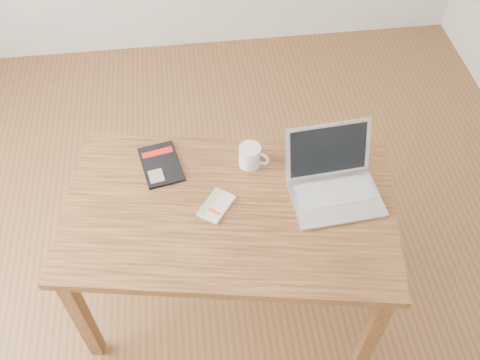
{
  "coord_description": "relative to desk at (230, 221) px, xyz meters",
  "views": [
    {
      "loc": [
        -0.03,
        -1.39,
        2.5
      ],
      "look_at": [
        0.14,
        -0.06,
        0.85
      ],
      "focal_mm": 40.0,
      "sensor_mm": 36.0,
      "label": 1
    }
  ],
  "objects": [
    {
      "name": "desk",
      "position": [
        0.0,
        0.0,
        0.0
      ],
      "size": [
        1.47,
        1.0,
        0.75
      ],
      "rotation": [
        0.0,
        0.0,
        -0.18
      ],
      "color": "#57351A",
      "rests_on": "ground"
    },
    {
      "name": "room",
      "position": [
        -0.16,
        0.12,
        0.69
      ],
      "size": [
        4.04,
        4.04,
        2.7
      ],
      "color": "brown",
      "rests_on": "ground"
    },
    {
      "name": "black_guidebook",
      "position": [
        -0.27,
        0.26,
        0.1
      ],
      "size": [
        0.2,
        0.26,
        0.01
      ],
      "rotation": [
        0.0,
        0.0,
        0.2
      ],
      "color": "black",
      "rests_on": "desk"
    },
    {
      "name": "coffee_mug",
      "position": [
        0.12,
        0.22,
        0.14
      ],
      "size": [
        0.13,
        0.09,
        0.1
      ],
      "rotation": [
        0.0,
        0.0,
        -0.46
      ],
      "color": "white",
      "rests_on": "desk"
    },
    {
      "name": "white_guidebook",
      "position": [
        -0.05,
        0.02,
        0.1
      ],
      "size": [
        0.17,
        0.18,
        0.01
      ],
      "rotation": [
        0.0,
        0.0,
        -0.63
      ],
      "color": "silver",
      "rests_on": "desk"
    },
    {
      "name": "laptop",
      "position": [
        0.43,
        0.04,
        0.14
      ],
      "size": [
        0.38,
        0.36,
        0.24
      ],
      "rotation": [
        0.0,
        0.0,
        0.07
      ],
      "color": "silver",
      "rests_on": "desk"
    }
  ]
}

